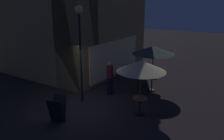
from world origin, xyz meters
name	(u,v)px	position (x,y,z in m)	size (l,w,h in m)	color
ground_plane	(82,107)	(0.00, 0.00, 0.00)	(60.00, 60.00, 0.00)	black
street_lamp_near_corner	(80,33)	(0.50, 0.41, 3.21)	(0.36, 0.36, 4.39)	black
menu_sandwich_board	(57,109)	(-1.50, -0.02, 0.52)	(0.83, 0.76, 1.00)	black
cafe_table_0	(152,80)	(3.50, -1.80, 0.56)	(0.78, 0.78, 0.76)	black
cafe_table_1	(140,103)	(0.76, -2.46, 0.50)	(0.63, 0.63, 0.74)	black
patio_umbrella_0	(153,50)	(3.50, -1.80, 2.18)	(2.14, 2.14, 2.39)	black
patio_umbrella_1	(141,66)	(0.76, -2.46, 2.09)	(1.97, 1.97, 2.33)	black
cafe_chair_0	(141,84)	(2.69, -1.58, 0.58)	(0.52, 0.52, 0.96)	black
patron_standing_0	(110,78)	(1.89, -0.23, 0.86)	(0.34, 0.34, 1.70)	black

